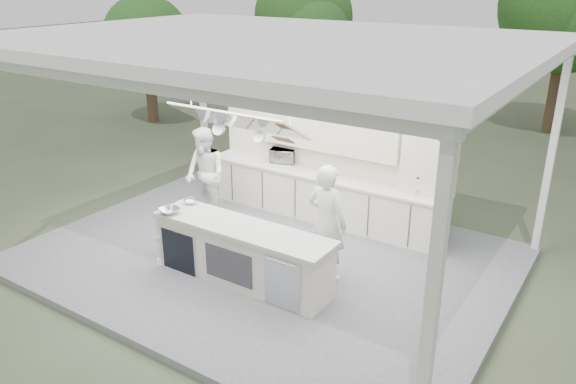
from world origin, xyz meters
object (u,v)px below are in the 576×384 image
Objects in this scene: back_counter at (321,196)px; head_chef at (327,223)px; demo_island at (241,253)px; sous_chef at (205,174)px.

head_chef is (1.26, -1.98, 0.49)m from back_counter.
back_counter is at bearing 93.63° from demo_island.
head_chef is at bearing 37.54° from demo_island.
demo_island is 2.66m from sous_chef.
back_counter is at bearing 48.57° from sous_chef.
sous_chef is at bearing -6.53° from head_chef.
demo_island is 1.44m from head_chef.
demo_island is at bearing -86.37° from back_counter.
sous_chef reaches higher than back_counter.
head_chef is 3.26m from sous_chef.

